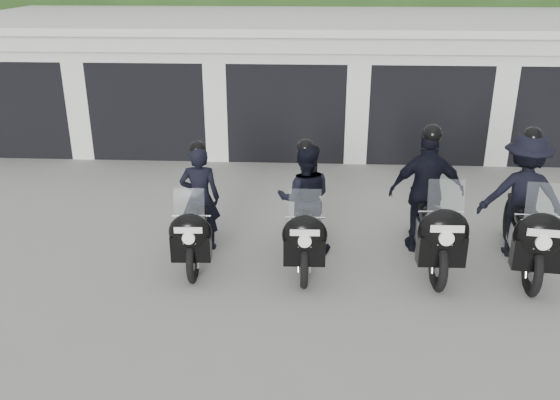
# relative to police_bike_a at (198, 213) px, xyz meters

# --- Properties ---
(ground) EXTENTS (80.00, 80.00, 0.00)m
(ground) POSITION_rel_police_bike_a_xyz_m (1.12, -0.80, -0.72)
(ground) COLOR gray
(ground) RESTS_ON ground
(garage_block) EXTENTS (16.40, 6.80, 2.96)m
(garage_block) POSITION_rel_police_bike_a_xyz_m (1.12, 7.26, 0.71)
(garage_block) COLOR white
(garage_block) RESTS_ON ground
(background_vegetation) EXTENTS (20.00, 3.90, 5.80)m
(background_vegetation) POSITION_rel_police_bike_a_xyz_m (1.49, 12.12, 2.05)
(background_vegetation) COLOR #1A3613
(background_vegetation) RESTS_ON ground
(police_bike_a) EXTENTS (0.67, 2.08, 1.81)m
(police_bike_a) POSITION_rel_police_bike_a_xyz_m (0.00, 0.00, 0.00)
(police_bike_a) COLOR black
(police_bike_a) RESTS_ON ground
(police_bike_b) EXTENTS (0.85, 2.15, 1.87)m
(police_bike_b) POSITION_rel_police_bike_a_xyz_m (1.60, 0.09, 0.07)
(police_bike_b) COLOR black
(police_bike_b) RESTS_ON ground
(police_bike_c) EXTENTS (1.15, 2.39, 2.08)m
(police_bike_c) POSITION_rel_police_bike_a_xyz_m (3.45, 0.22, 0.16)
(police_bike_c) COLOR black
(police_bike_c) RESTS_ON ground
(police_bike_d) EXTENTS (1.32, 2.39, 2.09)m
(police_bike_d) POSITION_rel_police_bike_a_xyz_m (4.84, 0.16, 0.17)
(police_bike_d) COLOR black
(police_bike_d) RESTS_ON ground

